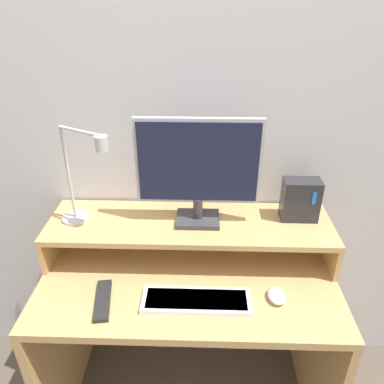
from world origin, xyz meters
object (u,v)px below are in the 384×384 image
router_dock (300,200)px  mouse (277,296)px  desk_lamp (82,183)px  keyboard (196,300)px  monitor (198,168)px  remote_control (103,300)px

router_dock → mouse: size_ratio=1.90×
desk_lamp → mouse: desk_lamp is taller
keyboard → mouse: 0.28m
router_dock → mouse: bearing=-111.6°
monitor → desk_lamp: bearing=-175.5°
mouse → remote_control: 0.60m
monitor → desk_lamp: 0.42m
monitor → desk_lamp: size_ratio=1.19×
desk_lamp → remote_control: 0.42m
mouse → remote_control: mouse is taller
router_dock → remote_control: size_ratio=0.86×
router_dock → remote_control: router_dock is taller
desk_lamp → keyboard: (0.42, -0.24, -0.32)m
desk_lamp → router_dock: (0.81, 0.07, -0.09)m
mouse → monitor: bearing=138.2°
remote_control → desk_lamp: bearing=111.6°
desk_lamp → router_dock: bearing=4.7°
desk_lamp → mouse: 0.79m
desk_lamp → remote_control: (0.10, -0.25, -0.32)m
router_dock → remote_control: bearing=-156.0°
monitor → router_dock: bearing=4.8°
keyboard → router_dock: bearing=38.5°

